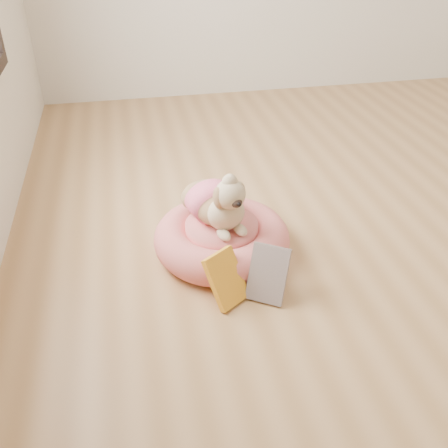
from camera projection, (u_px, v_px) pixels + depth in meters
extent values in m
plane|color=#A97846|center=(442.00, 237.00, 2.35)|extent=(4.50, 4.50, 0.00)
cylinder|color=#DB6E55|center=(222.00, 244.00, 2.22)|extent=(0.44, 0.44, 0.09)
torus|color=#DB6E55|center=(222.00, 238.00, 2.21)|extent=(0.60, 0.60, 0.15)
cylinder|color=#DB6E55|center=(222.00, 231.00, 2.19)|extent=(0.32, 0.32, 0.08)
cube|color=yellow|center=(226.00, 279.00, 1.93)|extent=(0.19, 0.19, 0.20)
cube|color=silver|center=(268.00, 274.00, 1.95)|extent=(0.19, 0.18, 0.21)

